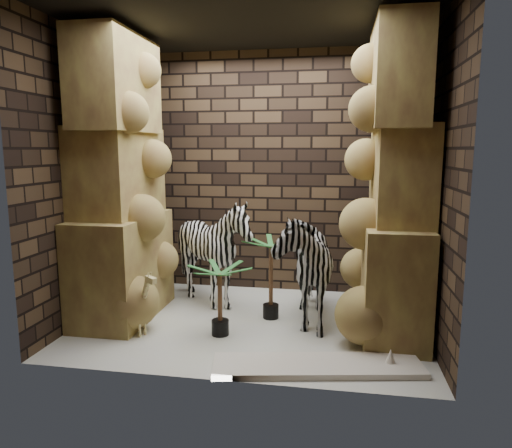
% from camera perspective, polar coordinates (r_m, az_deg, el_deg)
% --- Properties ---
extents(floor, '(3.50, 3.50, 0.00)m').
position_cam_1_polar(floor, '(4.98, -0.76, -12.04)').
color(floor, beige).
rests_on(floor, ground).
extents(ceiling, '(3.50, 3.50, 0.00)m').
position_cam_1_polar(ceiling, '(4.80, -0.84, 23.62)').
color(ceiling, black).
rests_on(ceiling, ground).
extents(wall_back, '(3.50, 0.00, 3.50)m').
position_cam_1_polar(wall_back, '(5.89, 1.44, 6.22)').
color(wall_back, black).
rests_on(wall_back, ground).
extents(wall_front, '(3.50, 0.00, 3.50)m').
position_cam_1_polar(wall_front, '(3.44, -4.62, 4.10)').
color(wall_front, black).
rests_on(wall_front, ground).
extents(wall_left, '(0.00, 3.00, 3.00)m').
position_cam_1_polar(wall_left, '(5.26, -19.96, 5.33)').
color(wall_left, black).
rests_on(wall_left, ground).
extents(wall_right, '(0.00, 3.00, 3.00)m').
position_cam_1_polar(wall_right, '(4.66, 20.93, 4.85)').
color(wall_right, black).
rests_on(wall_right, ground).
extents(rock_pillar_left, '(0.68, 1.30, 3.00)m').
position_cam_1_polar(rock_pillar_left, '(5.10, -16.52, 5.39)').
color(rock_pillar_left, tan).
rests_on(rock_pillar_left, floor).
extents(rock_pillar_right, '(0.58, 1.25, 3.00)m').
position_cam_1_polar(rock_pillar_right, '(4.61, 16.89, 5.02)').
color(rock_pillar_right, tan).
rests_on(rock_pillar_right, floor).
extents(zebra_right, '(0.80, 1.27, 1.42)m').
position_cam_1_polar(zebra_right, '(4.88, 5.60, -3.84)').
color(zebra_right, white).
rests_on(zebra_right, floor).
extents(zebra_left, '(1.13, 1.35, 1.15)m').
position_cam_1_polar(zebra_left, '(5.36, -5.24, -4.10)').
color(zebra_left, white).
rests_on(zebra_left, floor).
extents(giraffe_toy, '(0.36, 0.25, 0.67)m').
position_cam_1_polar(giraffe_toy, '(4.74, -14.61, -9.14)').
color(giraffe_toy, '#F6EA96').
rests_on(giraffe_toy, floor).
extents(palm_front, '(0.36, 0.36, 0.89)m').
position_cam_1_polar(palm_front, '(4.98, 1.85, -6.65)').
color(palm_front, '#1E5321').
rests_on(palm_front, floor).
extents(palm_back, '(0.36, 0.36, 0.71)m').
position_cam_1_polar(palm_back, '(4.58, -4.45, -9.25)').
color(palm_back, '#1E5321').
rests_on(palm_back, floor).
extents(surfboard, '(1.78, 0.73, 0.05)m').
position_cam_1_polar(surfboard, '(4.06, 7.55, -16.86)').
color(surfboard, white).
rests_on(surfboard, floor).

